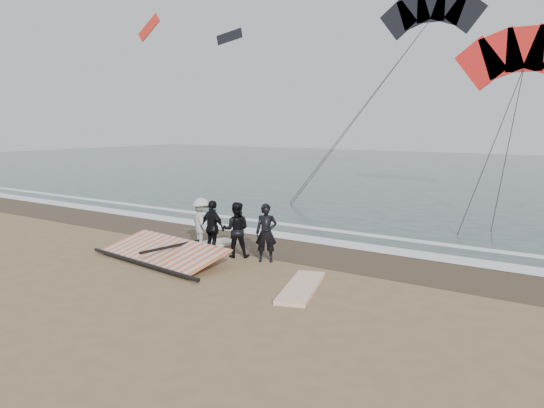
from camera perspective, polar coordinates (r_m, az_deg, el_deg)
The scene contains 13 objects.
ground at distance 12.85m, azimuth -9.48°, elevation -8.58°, with size 120.00×120.00×0.00m, color #8C704C.
sea at distance 42.83m, azimuth 22.77°, elevation 2.98°, with size 120.00×54.00×0.02m, color #233838.
wet_sand at distance 16.26m, azimuth 1.59°, elevation -4.75°, with size 120.00×2.80×0.01m, color #4C3D2B.
foam_near at distance 17.42m, azimuth 4.10°, elevation -3.79°, with size 120.00×0.90×0.01m, color white.
foam_far at distance 18.88m, azimuth 6.71°, elevation -2.85°, with size 120.00×0.45×0.01m, color white.
man_main at distance 14.54m, azimuth -0.62°, elevation -3.12°, with size 0.59×0.39×1.62m, color black.
board_white at distance 12.36m, azimuth 3.19°, elevation -8.93°, with size 0.69×2.45×0.10m, color white.
board_cream at distance 16.38m, azimuth -8.04°, elevation -4.56°, with size 0.69×2.58×0.11m, color silver.
trio_cluster at distance 15.56m, azimuth -6.12°, elevation -2.44°, with size 2.48×1.07×1.60m.
sail_rig at distance 15.17m, azimuth -11.42°, elevation -5.17°, with size 4.58×2.22×0.51m.
kite_red at distance 27.28m, azimuth 25.51°, elevation 13.74°, with size 6.80×4.49×10.74m.
kite_dark at distance 37.91m, azimuth 16.66°, elevation 18.79°, with size 7.92×7.70×18.44m.
distant_kites at distance 53.73m, azimuth -8.91°, elevation 17.80°, with size 9.66×4.12×2.83m.
Camera 1 is at (8.56, -8.80, 3.80)m, focal length 35.00 mm.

